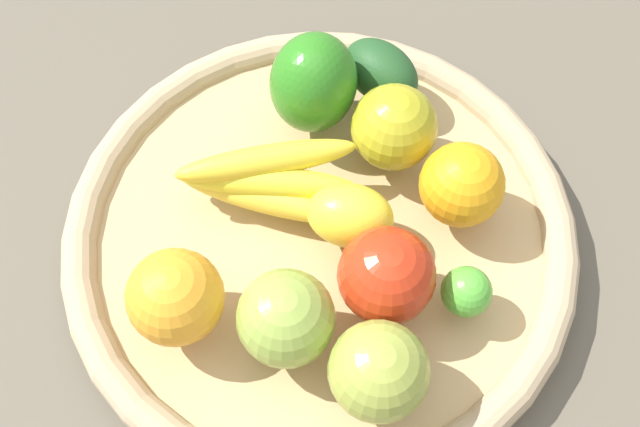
% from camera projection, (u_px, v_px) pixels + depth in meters
% --- Properties ---
extents(ground_plane, '(2.40, 2.40, 0.00)m').
position_uv_depth(ground_plane, '(320.00, 246.00, 0.70)').
color(ground_plane, brown).
rests_on(ground_plane, ground).
extents(basket, '(0.44, 0.44, 0.04)m').
position_uv_depth(basket, '(320.00, 236.00, 0.68)').
color(basket, tan).
rests_on(basket, ground_plane).
extents(bell_pepper, '(0.09, 0.09, 0.09)m').
position_uv_depth(bell_pepper, '(314.00, 83.00, 0.67)').
color(bell_pepper, '#2B771B').
rests_on(bell_pepper, basket).
extents(apple_0, '(0.10, 0.10, 0.08)m').
position_uv_depth(apple_0, '(386.00, 275.00, 0.60)').
color(apple_0, red).
rests_on(apple_0, basket).
extents(banana_bunch, '(0.16, 0.12, 0.05)m').
position_uv_depth(banana_bunch, '(266.00, 180.00, 0.65)').
color(banana_bunch, yellow).
rests_on(banana_bunch, basket).
extents(apple_2, '(0.11, 0.11, 0.07)m').
position_uv_depth(apple_2, '(394.00, 127.00, 0.66)').
color(apple_2, '#A59E1F').
rests_on(apple_2, basket).
extents(apple_3, '(0.10, 0.10, 0.08)m').
position_uv_depth(apple_3, '(286.00, 318.00, 0.58)').
color(apple_3, '#8AA540').
rests_on(apple_3, basket).
extents(lime_0, '(0.06, 0.06, 0.04)m').
position_uv_depth(lime_0, '(469.00, 287.00, 0.61)').
color(lime_0, green).
rests_on(lime_0, basket).
extents(lemon_0, '(0.09, 0.07, 0.05)m').
position_uv_depth(lemon_0, '(350.00, 216.00, 0.63)').
color(lemon_0, yellow).
rests_on(lemon_0, basket).
extents(orange_0, '(0.10, 0.10, 0.07)m').
position_uv_depth(orange_0, '(462.00, 185.00, 0.64)').
color(orange_0, orange).
rests_on(orange_0, basket).
extents(orange_1, '(0.11, 0.11, 0.08)m').
position_uv_depth(orange_1, '(175.00, 297.00, 0.59)').
color(orange_1, orange).
rests_on(orange_1, basket).
extents(apple_1, '(0.11, 0.11, 0.08)m').
position_uv_depth(apple_1, '(379.00, 371.00, 0.56)').
color(apple_1, '#919F3D').
rests_on(apple_1, basket).
extents(avocado, '(0.09, 0.07, 0.05)m').
position_uv_depth(avocado, '(381.00, 72.00, 0.70)').
color(avocado, '#1F4921').
rests_on(avocado, basket).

